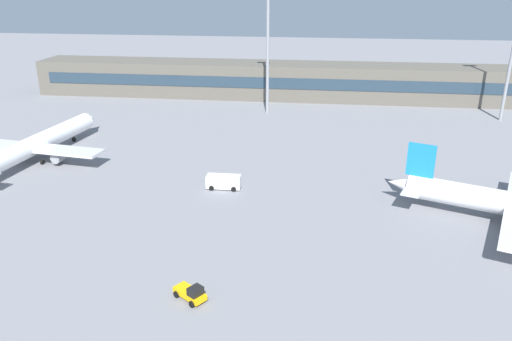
{
  "coord_description": "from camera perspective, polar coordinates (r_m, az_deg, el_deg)",
  "views": [
    {
      "loc": [
        8.18,
        -29.34,
        30.44
      ],
      "look_at": [
        -0.89,
        40.0,
        3.0
      ],
      "focal_mm": 35.02,
      "sensor_mm": 36.0,
      "label": 1
    }
  ],
  "objects": [
    {
      "name": "airplane_mid",
      "position": [
        95.54,
        -23.8,
        2.75
      ],
      "size": [
        26.24,
        37.38,
        9.24
      ],
      "color": "white",
      "rests_on": "ground_plane"
    },
    {
      "name": "terminal_building",
      "position": [
        133.84,
        3.86,
        10.2
      ],
      "size": [
        134.7,
        12.13,
        9.0
      ],
      "color": "#5B564C",
      "rests_on": "ground_plane"
    },
    {
      "name": "ground_plane",
      "position": [
        76.17,
        0.66,
        -2.13
      ],
      "size": [
        400.0,
        400.0,
        0.0
      ],
      "primitive_type": "plane",
      "color": "gray"
    },
    {
      "name": "baggage_tug_yellow",
      "position": [
        51.77,
        -7.4,
        -13.71
      ],
      "size": [
        3.81,
        3.3,
        1.75
      ],
      "color": "#F2B20C",
      "rests_on": "ground_plane"
    },
    {
      "name": "floodlight_tower_east",
      "position": [
        115.97,
        1.35,
        14.19
      ],
      "size": [
        3.2,
        0.8,
        27.59
      ],
      "color": "gray",
      "rests_on": "ground_plane"
    },
    {
      "name": "service_van_white",
      "position": [
        76.17,
        -3.7,
        -1.27
      ],
      "size": [
        5.22,
        2.36,
        2.08
      ],
      "color": "white",
      "rests_on": "ground_plane"
    }
  ]
}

